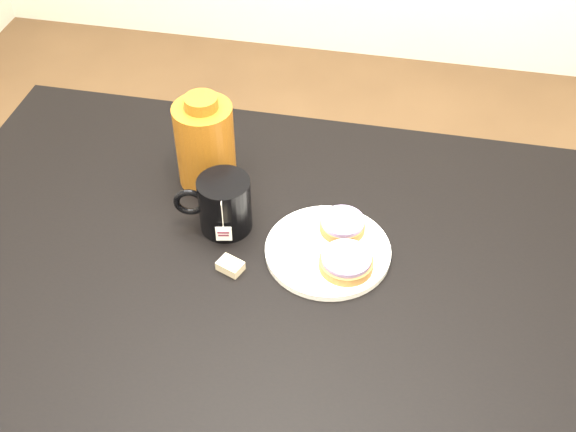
{
  "coord_description": "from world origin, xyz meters",
  "views": [
    {
      "loc": [
        0.2,
        -0.89,
        1.73
      ],
      "look_at": [
        0.01,
        0.06,
        0.81
      ],
      "focal_mm": 45.0,
      "sensor_mm": 36.0,
      "label": 1
    }
  ],
  "objects": [
    {
      "name": "bagel_package",
      "position": [
        -0.19,
        0.2,
        0.84
      ],
      "size": [
        0.13,
        0.13,
        0.2
      ],
      "rotation": [
        0.0,
        0.0,
        0.06
      ],
      "color": "#69360D",
      "rests_on": "table"
    },
    {
      "name": "table",
      "position": [
        0.0,
        0.0,
        0.67
      ],
      "size": [
        1.4,
        0.9,
        0.75
      ],
      "color": "black",
      "rests_on": "ground_plane"
    },
    {
      "name": "teabag_pouch",
      "position": [
        -0.08,
        -0.04,
        0.76
      ],
      "size": [
        0.05,
        0.05,
        0.02
      ],
      "primitive_type": "cube",
      "rotation": [
        0.0,
        0.0,
        -0.38
      ],
      "color": "#C6B793",
      "rests_on": "table"
    },
    {
      "name": "mug",
      "position": [
        -0.12,
        0.07,
        0.81
      ],
      "size": [
        0.16,
        0.12,
        0.11
      ],
      "rotation": [
        0.0,
        0.0,
        0.2
      ],
      "color": "black",
      "rests_on": "table"
    },
    {
      "name": "bagel_back",
      "position": [
        0.11,
        0.09,
        0.78
      ],
      "size": [
        0.12,
        0.12,
        0.03
      ],
      "color": "brown",
      "rests_on": "plate"
    },
    {
      "name": "bagel_front",
      "position": [
        0.13,
        -0.0,
        0.78
      ],
      "size": [
        0.14,
        0.14,
        0.03
      ],
      "color": "brown",
      "rests_on": "plate"
    },
    {
      "name": "plate",
      "position": [
        0.09,
        0.04,
        0.76
      ],
      "size": [
        0.23,
        0.23,
        0.02
      ],
      "color": "white",
      "rests_on": "table"
    }
  ]
}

